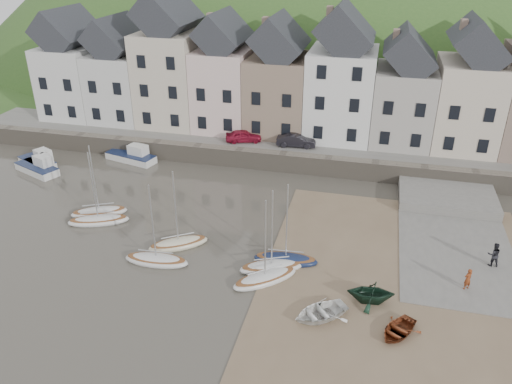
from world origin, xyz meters
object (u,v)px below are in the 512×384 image
(rowboat_white, at_px, (320,312))
(person_dark, at_px, (494,254))
(rowboat_red, at_px, (398,330))
(person_red, at_px, (468,279))
(rowboat_green, at_px, (371,292))
(car_left, at_px, (244,136))
(sailboat_0, at_px, (99,220))
(car_right, at_px, (296,140))

(rowboat_white, height_order, person_dark, person_dark)
(rowboat_red, bearing_deg, person_red, 81.80)
(rowboat_green, xyz_separation_m, person_red, (5.98, 2.77, 0.06))
(rowboat_green, bearing_deg, car_left, -153.26)
(person_red, xyz_separation_m, car_left, (-19.79, 18.15, 1.34))
(rowboat_red, height_order, car_left, car_left)
(rowboat_green, bearing_deg, rowboat_red, 26.66)
(rowboat_red, bearing_deg, rowboat_green, 154.25)
(sailboat_0, distance_m, person_dark, 29.54)
(rowboat_white, distance_m, person_red, 10.12)
(sailboat_0, distance_m, car_right, 20.87)
(rowboat_red, xyz_separation_m, person_dark, (6.35, 8.49, 0.65))
(person_red, distance_m, person_dark, 3.79)
(sailboat_0, xyz_separation_m, rowboat_white, (18.64, -6.97, 0.16))
(car_left, bearing_deg, rowboat_green, -164.78)
(rowboat_white, height_order, car_right, car_right)
(person_red, bearing_deg, rowboat_white, -4.84)
(person_dark, bearing_deg, rowboat_white, 29.76)
(rowboat_green, height_order, person_red, person_red)
(person_dark, height_order, car_right, car_right)
(sailboat_0, distance_m, rowboat_green, 22.03)
(sailboat_0, bearing_deg, car_right, 50.76)
(sailboat_0, bearing_deg, rowboat_white, -20.52)
(rowboat_green, xyz_separation_m, car_left, (-13.81, 20.92, 1.40))
(sailboat_0, height_order, person_dark, sailboat_0)
(rowboat_white, xyz_separation_m, person_red, (8.83, 4.92, 0.46))
(person_dark, relative_size, car_right, 0.45)
(rowboat_white, bearing_deg, rowboat_green, 88.07)
(person_dark, distance_m, car_left, 26.50)
(rowboat_white, relative_size, car_left, 0.94)
(rowboat_white, height_order, car_left, car_left)
(car_left, bearing_deg, rowboat_red, -164.79)
(person_dark, bearing_deg, rowboat_green, 29.66)
(car_right, bearing_deg, person_red, -146.14)
(car_left, bearing_deg, person_dark, -142.64)
(person_dark, xyz_separation_m, car_left, (-21.83, 14.96, 1.22))
(rowboat_white, xyz_separation_m, person_dark, (10.87, 8.10, 0.59))
(rowboat_green, bearing_deg, sailboat_0, -109.35)
(rowboat_green, relative_size, car_right, 0.74)
(sailboat_0, xyz_separation_m, rowboat_red, (23.16, -7.36, 0.09))
(car_right, bearing_deg, rowboat_green, -162.67)
(sailboat_0, relative_size, person_dark, 3.56)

